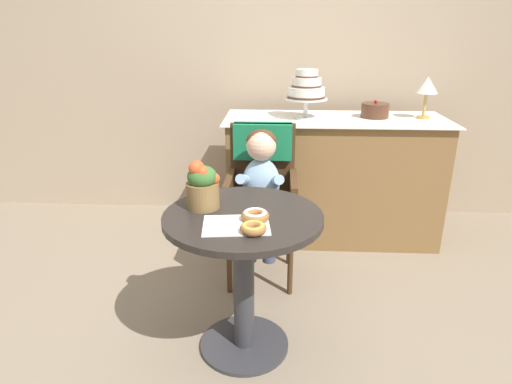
{
  "coord_description": "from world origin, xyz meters",
  "views": [
    {
      "loc": [
        0.15,
        -1.79,
        1.5
      ],
      "look_at": [
        0.05,
        0.15,
        0.77
      ],
      "focal_mm": 30.79,
      "sensor_mm": 36.0,
      "label": 1
    }
  ],
  "objects": [
    {
      "name": "donut_mid",
      "position": [
        0.06,
        -0.07,
        0.74
      ],
      "size": [
        0.12,
        0.12,
        0.04
      ],
      "color": "#936033",
      "rests_on": "cafe_table"
    },
    {
      "name": "round_layer_cake",
      "position": [
        0.83,
        1.35,
        0.95
      ],
      "size": [
        0.19,
        0.19,
        0.12
      ],
      "color": "#4C2D1E",
      "rests_on": "display_counter"
    },
    {
      "name": "ground_plane",
      "position": [
        0.0,
        0.0,
        0.0
      ],
      "size": [
        8.0,
        8.0,
        0.0
      ],
      "primitive_type": "plane",
      "color": "gray"
    },
    {
      "name": "cafe_table",
      "position": [
        0.0,
        0.0,
        0.51
      ],
      "size": [
        0.72,
        0.72,
        0.72
      ],
      "color": "#282321",
      "rests_on": "ground"
    },
    {
      "name": "tiered_cake_stand",
      "position": [
        0.34,
        1.3,
        1.1
      ],
      "size": [
        0.3,
        0.3,
        0.33
      ],
      "color": "silver",
      "rests_on": "display_counter"
    },
    {
      "name": "table_lamp",
      "position": [
        1.16,
        1.33,
        1.12
      ],
      "size": [
        0.15,
        0.15,
        0.28
      ],
      "color": "#B28C47",
      "rests_on": "display_counter"
    },
    {
      "name": "donut_front",
      "position": [
        0.06,
        -0.19,
        0.74
      ],
      "size": [
        0.11,
        0.11,
        0.04
      ],
      "color": "#936033",
      "rests_on": "cafe_table"
    },
    {
      "name": "display_counter",
      "position": [
        0.55,
        1.3,
        0.45
      ],
      "size": [
        1.56,
        0.62,
        0.9
      ],
      "color": "olive",
      "rests_on": "ground"
    },
    {
      "name": "paper_napkin",
      "position": [
        -0.02,
        -0.12,
        0.72
      ],
      "size": [
        0.3,
        0.24,
        0.0
      ],
      "primitive_type": "cube",
      "rotation": [
        0.0,
        0.0,
        0.11
      ],
      "color": "white",
      "rests_on": "cafe_table"
    },
    {
      "name": "wicker_chair",
      "position": [
        0.05,
        0.75,
        0.64
      ],
      "size": [
        0.42,
        0.45,
        0.95
      ],
      "rotation": [
        0.0,
        0.0,
        0.07
      ],
      "color": "#472D19",
      "rests_on": "ground"
    },
    {
      "name": "seated_child",
      "position": [
        0.05,
        0.6,
        0.68
      ],
      "size": [
        0.27,
        0.32,
        0.73
      ],
      "color": "#8CADCC",
      "rests_on": "ground"
    },
    {
      "name": "back_wall",
      "position": [
        0.0,
        1.85,
        1.35
      ],
      "size": [
        4.8,
        0.1,
        2.7
      ],
      "primitive_type": "cube",
      "color": "tan",
      "rests_on": "ground"
    },
    {
      "name": "flower_vase",
      "position": [
        -0.19,
        0.07,
        0.83
      ],
      "size": [
        0.16,
        0.15,
        0.23
      ],
      "color": "brown",
      "rests_on": "cafe_table"
    }
  ]
}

